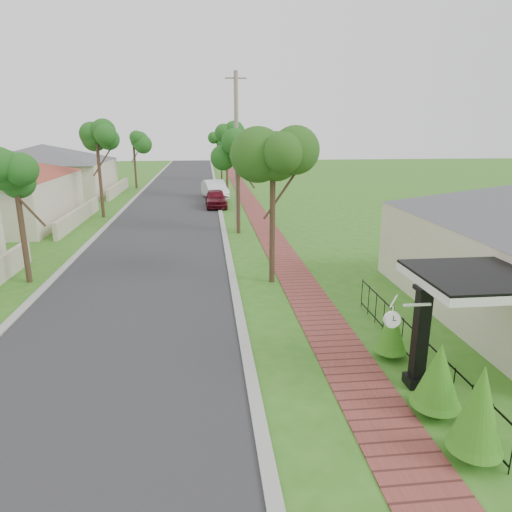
{
  "coord_description": "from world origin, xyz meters",
  "views": [
    {
      "loc": [
        -0.31,
        -10.25,
        5.95
      ],
      "look_at": [
        1.4,
        5.54,
        1.5
      ],
      "focal_mm": 32.0,
      "sensor_mm": 36.0,
      "label": 1
    }
  ],
  "objects_px": {
    "utility_pole": "(237,153)",
    "parked_car_red": "(216,199)",
    "parked_car_white": "(215,190)",
    "porch_post": "(420,343)",
    "station_clock": "(394,318)",
    "near_tree": "(273,168)"
  },
  "relations": [
    {
      "from": "parked_car_white",
      "to": "utility_pole",
      "type": "xyz_separation_m",
      "value": [
        1.08,
        -13.06,
        3.79
      ]
    },
    {
      "from": "parked_car_white",
      "to": "parked_car_red",
      "type": "bearing_deg",
      "value": -99.95
    },
    {
      "from": "porch_post",
      "to": "utility_pole",
      "type": "distance_m",
      "value": 18.26
    },
    {
      "from": "near_tree",
      "to": "parked_car_red",
      "type": "bearing_deg",
      "value": 95.62
    },
    {
      "from": "parked_car_red",
      "to": "near_tree",
      "type": "xyz_separation_m",
      "value": [
        1.8,
        -18.31,
        3.84
      ]
    },
    {
      "from": "porch_post",
      "to": "parked_car_red",
      "type": "bearing_deg",
      "value": 98.96
    },
    {
      "from": "porch_post",
      "to": "utility_pole",
      "type": "height_order",
      "value": "utility_pole"
    },
    {
      "from": "station_clock",
      "to": "parked_car_red",
      "type": "bearing_deg",
      "value": 97.04
    },
    {
      "from": "near_tree",
      "to": "utility_pole",
      "type": "xyz_separation_m",
      "value": [
        -0.72,
        9.67,
        0.06
      ]
    },
    {
      "from": "porch_post",
      "to": "station_clock",
      "type": "distance_m",
      "value": 1.26
    },
    {
      "from": "utility_pole",
      "to": "parked_car_red",
      "type": "bearing_deg",
      "value": 97.1
    },
    {
      "from": "porch_post",
      "to": "station_clock",
      "type": "height_order",
      "value": "porch_post"
    },
    {
      "from": "parked_car_white",
      "to": "utility_pole",
      "type": "bearing_deg",
      "value": -95.24
    },
    {
      "from": "utility_pole",
      "to": "parked_car_white",
      "type": "bearing_deg",
      "value": 94.71
    },
    {
      "from": "parked_car_white",
      "to": "near_tree",
      "type": "distance_m",
      "value": 23.1
    },
    {
      "from": "near_tree",
      "to": "utility_pole",
      "type": "distance_m",
      "value": 9.69
    },
    {
      "from": "porch_post",
      "to": "parked_car_white",
      "type": "distance_m",
      "value": 31.0
    },
    {
      "from": "utility_pole",
      "to": "station_clock",
      "type": "relative_size",
      "value": 8.66
    },
    {
      "from": "utility_pole",
      "to": "station_clock",
      "type": "xyz_separation_m",
      "value": [
        2.22,
        -18.07,
        -2.63
      ]
    },
    {
      "from": "porch_post",
      "to": "parked_car_red",
      "type": "xyz_separation_m",
      "value": [
        -4.15,
        26.31,
        -0.44
      ]
    },
    {
      "from": "porch_post",
      "to": "near_tree",
      "type": "height_order",
      "value": "near_tree"
    },
    {
      "from": "parked_car_red",
      "to": "near_tree",
      "type": "distance_m",
      "value": 18.79
    }
  ]
}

